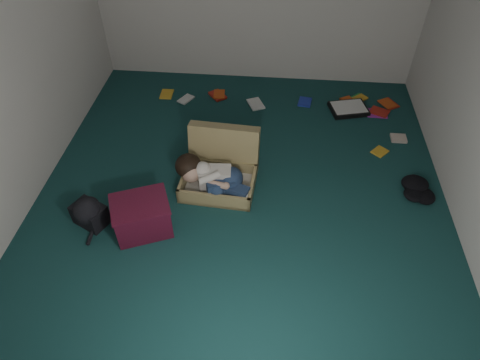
# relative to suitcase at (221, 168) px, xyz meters

# --- Properties ---
(floor) EXTENTS (4.50, 4.50, 0.00)m
(floor) POSITION_rel_suitcase_xyz_m (0.23, -0.20, -0.16)
(floor) COLOR #143B3B
(floor) RESTS_ON ground
(suitcase) EXTENTS (0.76, 0.74, 0.52)m
(suitcase) POSITION_rel_suitcase_xyz_m (0.00, 0.00, 0.00)
(suitcase) COLOR tan
(suitcase) RESTS_ON floor
(person) EXTENTS (0.76, 0.41, 0.32)m
(person) POSITION_rel_suitcase_xyz_m (-0.06, -0.18, 0.04)
(person) COLOR silver
(person) RESTS_ON suitcase
(maroon_bin) EXTENTS (0.61, 0.55, 0.34)m
(maroon_bin) POSITION_rel_suitcase_xyz_m (-0.62, -0.71, 0.01)
(maroon_bin) COLOR #4C0F23
(maroon_bin) RESTS_ON floor
(backpack) EXTENTS (0.47, 0.43, 0.22)m
(backpack) POSITION_rel_suitcase_xyz_m (-1.12, -0.68, -0.04)
(backpack) COLOR black
(backpack) RESTS_ON floor
(clothing_pile) EXTENTS (0.43, 0.36, 0.13)m
(clothing_pile) POSITION_rel_suitcase_xyz_m (1.93, 0.02, -0.09)
(clothing_pile) COLOR black
(clothing_pile) RESTS_ON floor
(paper_tray) EXTENTS (0.50, 0.43, 0.06)m
(paper_tray) POSITION_rel_suitcase_xyz_m (1.41, 1.35, -0.13)
(paper_tray) COLOR black
(paper_tray) RESTS_ON floor
(book_scatter) EXTENTS (3.04, 1.25, 0.02)m
(book_scatter) POSITION_rel_suitcase_xyz_m (0.88, 1.34, -0.15)
(book_scatter) COLOR gold
(book_scatter) RESTS_ON floor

